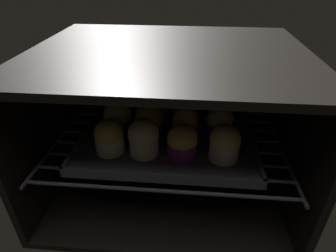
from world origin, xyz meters
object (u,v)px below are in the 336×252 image
(muffin_row0_col1, at_px, (144,138))
(muffin_row2_col1, at_px, (157,104))
(muffin_row2_col2, at_px, (186,105))
(muffin_row1_col0, at_px, (118,118))
(muffin_row1_col1, at_px, (149,120))
(muffin_row0_col3, at_px, (225,143))
(muffin_row1_col2, at_px, (185,122))
(muffin_row2_col0, at_px, (124,103))
(muffin_row0_col0, at_px, (109,137))
(muffin_row0_col2, at_px, (182,142))
(muffin_row1_col3, at_px, (219,123))
(muffin_row2_col3, at_px, (218,108))
(baking_tray, at_px, (168,136))

(muffin_row0_col1, bearing_deg, muffin_row2_col1, 87.64)
(muffin_row2_col1, bearing_deg, muffin_row2_col2, 0.72)
(muffin_row1_col0, bearing_deg, muffin_row1_col1, -1.35)
(muffin_row0_col3, relative_size, muffin_row2_col1, 1.00)
(muffin_row1_col2, bearing_deg, muffin_row2_col0, 152.82)
(muffin_row0_col0, xyz_separation_m, muffin_row0_col2, (0.16, -0.00, -0.00))
(muffin_row0_col3, distance_m, muffin_row2_col2, 0.19)
(muffin_row1_col0, xyz_separation_m, muffin_row1_col1, (0.08, -0.00, -0.00))
(muffin_row0_col2, bearing_deg, muffin_row1_col2, 87.53)
(muffin_row1_col3, bearing_deg, muffin_row1_col1, -179.87)
(muffin_row2_col1, bearing_deg, muffin_row1_col0, -134.99)
(muffin_row2_col0, distance_m, muffin_row2_col3, 0.25)
(muffin_row0_col0, bearing_deg, muffin_row0_col1, -1.53)
(muffin_row0_col1, xyz_separation_m, muffin_row1_col2, (0.09, 0.08, -0.00))
(muffin_row0_col1, bearing_deg, muffin_row2_col0, 116.34)
(muffin_row0_col0, xyz_separation_m, muffin_row1_col1, (0.08, 0.08, 0.00))
(muffin_row1_col3, xyz_separation_m, muffin_row2_col0, (-0.25, 0.09, -0.00))
(muffin_row0_col1, relative_size, muffin_row2_col3, 1.10)
(muffin_row0_col1, relative_size, muffin_row2_col0, 0.99)
(muffin_row2_col0, xyz_separation_m, muffin_row2_col1, (0.09, -0.00, 0.00))
(muffin_row1_col3, relative_size, muffin_row2_col1, 1.11)
(muffin_row1_col0, distance_m, muffin_row2_col1, 0.12)
(muffin_row0_col3, relative_size, muffin_row1_col3, 0.90)
(muffin_row0_col1, height_order, muffin_row1_col1, muffin_row0_col1)
(muffin_row0_col1, xyz_separation_m, muffin_row0_col2, (0.08, -0.00, -0.01))
(muffin_row2_col1, bearing_deg, muffin_row1_col1, -94.96)
(muffin_row2_col0, bearing_deg, muffin_row1_col0, -86.10)
(muffin_row0_col0, bearing_deg, muffin_row0_col2, -0.88)
(muffin_row0_col3, xyz_separation_m, muffin_row2_col3, (-0.00, 0.16, -0.00))
(baking_tray, height_order, muffin_row1_col3, muffin_row1_col3)
(muffin_row0_col2, relative_size, muffin_row2_col1, 0.98)
(muffin_row0_col3, xyz_separation_m, muffin_row1_col1, (-0.17, 0.08, 0.00))
(muffin_row0_col1, bearing_deg, muffin_row0_col3, -0.33)
(muffin_row0_col0, relative_size, muffin_row0_col1, 0.93)
(muffin_row1_col1, xyz_separation_m, muffin_row2_col0, (-0.08, 0.09, -0.00))
(muffin_row0_col0, distance_m, muffin_row1_col0, 0.08)
(muffin_row1_col3, distance_m, muffin_row2_col2, 0.12)
(muffin_row0_col0, relative_size, muffin_row1_col3, 0.88)
(muffin_row0_col0, xyz_separation_m, muffin_row2_col2, (0.16, 0.16, 0.00))
(muffin_row2_col0, bearing_deg, muffin_row1_col3, -19.01)
(muffin_row0_col0, bearing_deg, muffin_row0_col3, -0.70)
(muffin_row1_col1, bearing_deg, muffin_row1_col2, -0.38)
(baking_tray, relative_size, muffin_row2_col1, 5.17)
(baking_tray, height_order, muffin_row1_col1, muffin_row1_col1)
(baking_tray, bearing_deg, muffin_row1_col3, -0.32)
(baking_tray, xyz_separation_m, muffin_row0_col2, (0.04, -0.08, 0.04))
(baking_tray, bearing_deg, muffin_row0_col2, -65.16)
(muffin_row2_col3, bearing_deg, muffin_row0_col0, -146.81)
(baking_tray, xyz_separation_m, muffin_row1_col0, (-0.12, 0.00, 0.04))
(muffin_row2_col0, bearing_deg, muffin_row2_col2, 0.13)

